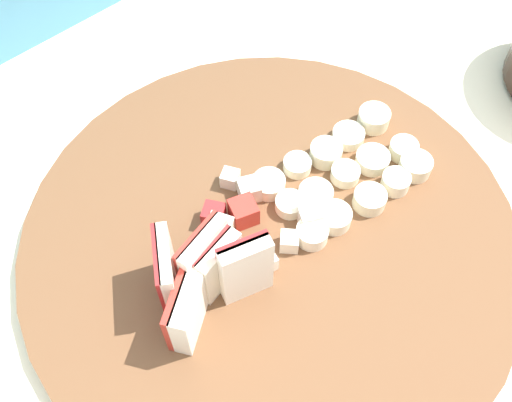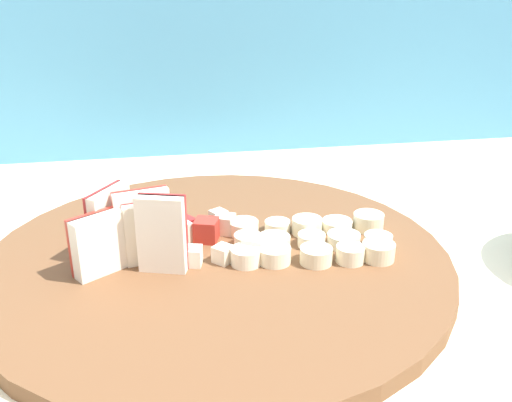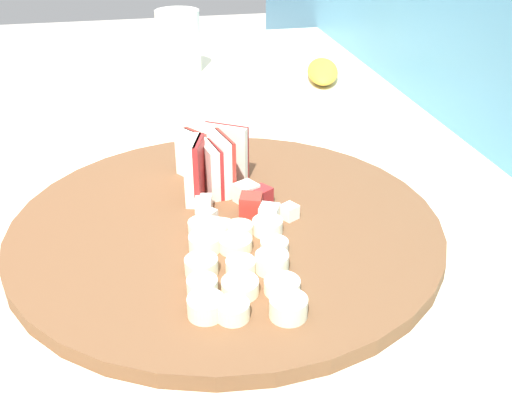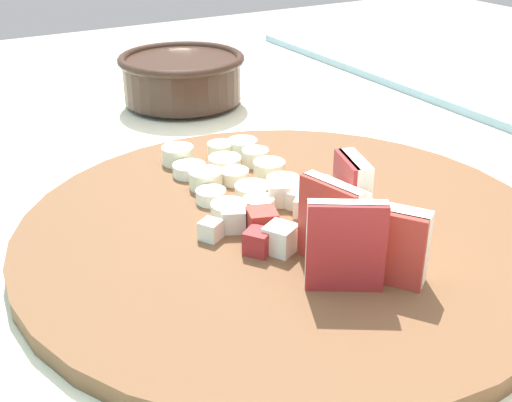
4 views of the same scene
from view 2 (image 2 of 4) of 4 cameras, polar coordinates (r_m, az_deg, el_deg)
The scene contains 5 objects.
tile_backsplash at distance 0.90m, azimuth -13.45°, elevation -6.40°, with size 2.40×0.04×1.38m, color #4C8EB2.
cutting_board at distance 0.50m, azimuth -3.97°, elevation -5.96°, with size 0.40×0.40×0.01m, color brown.
apple_wedge_fan at distance 0.47m, azimuth -12.55°, elevation -3.02°, with size 0.09×0.07×0.06m.
apple_dice_pile at distance 0.51m, azimuth -4.91°, elevation -3.39°, with size 0.09×0.09×0.02m.
banana_slice_rows at distance 0.50m, azimuth 5.86°, elevation -3.92°, with size 0.15×0.10×0.02m.
Camera 2 is at (0.07, -0.42, 1.11)m, focal length 39.24 mm.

